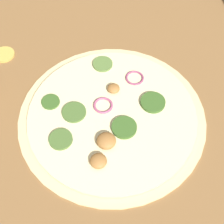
{
  "coord_description": "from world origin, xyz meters",
  "views": [
    {
      "loc": [
        0.32,
        -0.03,
        0.5
      ],
      "look_at": [
        0.0,
        0.0,
        0.02
      ],
      "focal_mm": 50.0,
      "sensor_mm": 36.0,
      "label": 1
    }
  ],
  "objects": [
    {
      "name": "ground_plane",
      "position": [
        0.0,
        0.0,
        0.0
      ],
      "size": [
        3.0,
        3.0,
        0.0
      ],
      "primitive_type": "plane",
      "color": "brown"
    },
    {
      "name": "loose_cap",
      "position": [
        -0.18,
        -0.22,
        0.0
      ],
      "size": [
        0.05,
        0.05,
        0.01
      ],
      "color": "gold",
      "rests_on": "ground_plane"
    },
    {
      "name": "pizza",
      "position": [
        0.0,
        -0.0,
        0.01
      ],
      "size": [
        0.36,
        0.36,
        0.03
      ],
      "color": "beige",
      "rests_on": "ground_plane"
    }
  ]
}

